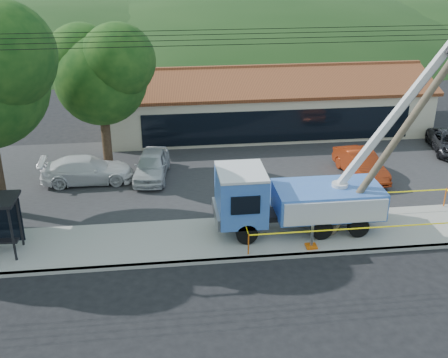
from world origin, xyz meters
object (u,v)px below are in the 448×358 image
object	(u,v)px
leaning_pole	(406,126)
car_white	(89,183)
car_silver	(152,179)
car_red	(359,178)
car_dark	(448,153)
utility_truck	(294,196)

from	to	relation	value
leaning_pole	car_white	xyz separation A→B (m)	(-15.13, 7.62, -5.40)
leaning_pole	car_silver	world-z (taller)	leaning_pole
car_red	car_dark	distance (m)	7.82
car_silver	car_red	distance (m)	12.23
car_dark	car_white	bearing A→B (deg)	-163.10
car_silver	car_dark	size ratio (longest dim) A/B	0.98
leaning_pole	car_white	distance (m)	17.78
leaning_pole	car_white	bearing A→B (deg)	153.28
utility_truck	car_red	xyz separation A→B (m)	(5.40, 5.75, -1.87)
car_silver	car_white	world-z (taller)	car_silver
utility_truck	car_silver	xyz separation A→B (m)	(-6.75, 7.10, -1.87)
car_silver	car_white	xyz separation A→B (m)	(-3.67, -0.22, 0.00)
utility_truck	car_white	distance (m)	12.62
utility_truck	car_silver	size ratio (longest dim) A/B	2.49
car_silver	car_dark	world-z (taller)	car_silver
car_silver	car_dark	distance (m)	19.39
car_white	car_dark	size ratio (longest dim) A/B	1.12
car_dark	utility_truck	bearing A→B (deg)	-132.79
car_white	car_dark	bearing A→B (deg)	-86.04
car_red	car_white	world-z (taller)	car_red
car_white	utility_truck	bearing A→B (deg)	-124.55
car_red	car_dark	bearing A→B (deg)	17.52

